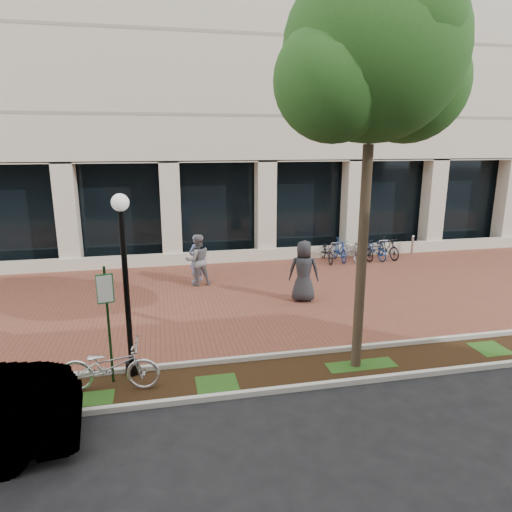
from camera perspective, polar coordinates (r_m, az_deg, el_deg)
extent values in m
plane|color=black|center=(15.10, -2.05, -5.11)|extent=(120.00, 120.00, 0.00)
cube|color=brown|center=(15.10, -2.05, -5.10)|extent=(40.00, 9.00, 0.01)
cube|color=black|center=(10.39, 3.17, -14.43)|extent=(40.00, 1.50, 0.01)
cube|color=beige|center=(11.01, 2.14, -12.37)|extent=(40.00, 0.12, 0.12)
cube|color=beige|center=(9.74, 4.38, -16.19)|extent=(40.00, 0.12, 0.12)
cube|color=beige|center=(25.20, -6.90, 25.75)|extent=(40.00, 12.00, 11.80)
cube|color=black|center=(20.01, -4.91, 5.80)|extent=(40.00, 0.15, 4.20)
cube|color=beige|center=(19.30, -4.38, -0.10)|extent=(40.00, 0.25, 0.50)
cube|color=beige|center=(19.32, -4.65, 5.51)|extent=(0.80, 0.80, 4.20)
cube|color=#143917|center=(9.98, -17.93, -8.32)|extent=(0.05, 0.05, 2.55)
cube|color=#19652E|center=(9.68, -18.31, -3.91)|extent=(0.34, 0.02, 0.62)
cube|color=white|center=(9.67, -18.32, -3.93)|extent=(0.30, 0.01, 0.56)
cylinder|color=black|center=(10.63, -15.22, -13.36)|extent=(0.28, 0.28, 0.30)
cylinder|color=black|center=(9.99, -15.84, -4.80)|extent=(0.12, 0.12, 3.64)
sphere|color=silver|center=(9.56, -16.62, 6.43)|extent=(0.36, 0.36, 0.36)
cylinder|color=#4C3F2B|center=(10.07, 13.07, -0.68)|extent=(0.22, 0.22, 4.92)
sphere|color=#1D4A17|center=(9.91, 14.54, 23.71)|extent=(3.54, 3.54, 3.54)
sphere|color=#1D4A17|center=(10.59, 18.48, 19.89)|extent=(2.48, 2.48, 2.48)
sphere|color=#1D4A17|center=(9.23, 9.78, 20.78)|extent=(2.30, 2.30, 2.30)
imported|color=silver|center=(9.99, -17.81, -12.97)|extent=(2.11, 1.00, 1.06)
imported|color=#828FC2|center=(16.60, -7.47, -0.29)|extent=(0.76, 0.72, 1.76)
imported|color=slate|center=(16.19, -7.28, -0.50)|extent=(1.00, 0.84, 1.84)
imported|color=#26272B|center=(14.51, 5.99, -1.90)|extent=(1.12, 0.91, 1.97)
cylinder|color=silver|center=(21.64, 18.94, 1.15)|extent=(0.11, 0.11, 0.81)
sphere|color=silver|center=(21.55, 19.03, 2.32)|extent=(0.12, 0.12, 0.12)
imported|color=black|center=(19.59, 8.91, 0.56)|extent=(0.70, 1.71, 0.88)
imported|color=navy|center=(19.78, 10.41, 0.77)|extent=(0.49, 1.63, 0.97)
imported|color=silver|center=(20.01, 11.86, 0.70)|extent=(0.63, 1.69, 0.88)
imported|color=black|center=(20.22, 13.29, 0.91)|extent=(0.59, 1.65, 0.97)
imported|color=navy|center=(20.47, 14.68, 0.84)|extent=(0.80, 1.73, 0.88)
imported|color=black|center=(20.71, 16.05, 1.04)|extent=(0.75, 1.68, 0.97)
cylinder|color=silver|center=(20.13, 12.57, 0.63)|extent=(0.04, 0.04, 0.80)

